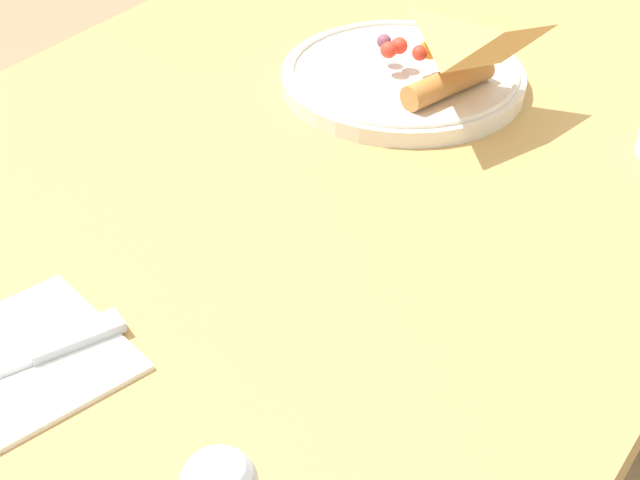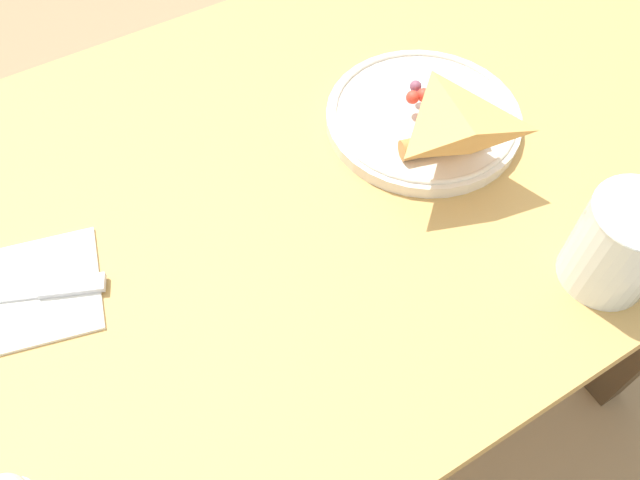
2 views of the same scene
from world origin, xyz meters
name	(u,v)px [view 2 (image 2 of 2)]	position (x,y,z in m)	size (l,w,h in m)	color
ground_plane	(305,403)	(0.00, 0.00, 0.00)	(6.00, 6.00, 0.00)	#997A56
dining_table	(295,237)	(0.00, 0.00, 0.61)	(1.20, 0.69, 0.72)	tan
plate_pizza	(422,114)	(-0.18, 0.00, 0.73)	(0.23, 0.23, 0.05)	silver
milk_glass	(618,248)	(-0.21, 0.27, 0.76)	(0.09, 0.09, 0.11)	white
napkin_folded	(20,295)	(0.30, -0.01, 0.72)	(0.18, 0.16, 0.00)	white
butter_knife	(26,291)	(0.30, -0.01, 0.72)	(0.17, 0.09, 0.01)	#B2B2B7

